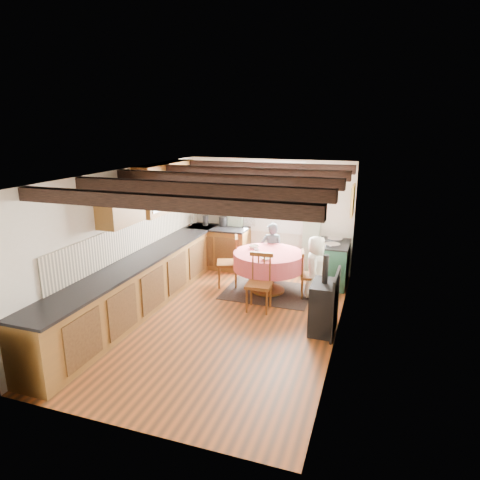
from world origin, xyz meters
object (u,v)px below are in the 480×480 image
(aga_range, at_px, (332,263))
(cup, at_px, (257,251))
(dining_table, at_px, (268,273))
(child_right, at_px, (316,268))
(chair_right, at_px, (310,274))
(child_far, at_px, (272,252))
(chair_near, at_px, (259,283))
(cast_iron_stove, at_px, (324,294))
(chair_left, at_px, (227,261))

(aga_range, distance_m, cup, 1.66)
(dining_table, height_order, child_right, child_right)
(chair_right, relative_size, child_far, 0.73)
(aga_range, bearing_deg, dining_table, -142.59)
(child_right, bearing_deg, chair_near, 132.18)
(cast_iron_stove, xyz_separation_m, child_right, (-0.32, 1.25, -0.03))
(aga_range, distance_m, cast_iron_stove, 2.08)
(cup, bearing_deg, child_far, 84.25)
(chair_right, xyz_separation_m, child_right, (0.10, -0.04, 0.15))
(chair_near, bearing_deg, child_right, 41.66)
(chair_near, relative_size, aga_range, 1.06)
(chair_near, bearing_deg, chair_right, 46.39)
(chair_near, bearing_deg, child_far, 93.26)
(dining_table, xyz_separation_m, aga_range, (1.09, 0.84, 0.04))
(child_far, bearing_deg, dining_table, 79.85)
(chair_near, height_order, child_far, child_far)
(chair_right, xyz_separation_m, aga_range, (0.31, 0.79, -0.01))
(cast_iron_stove, bearing_deg, aga_range, 93.04)
(child_right, height_order, cup, child_right)
(chair_left, relative_size, cast_iron_stove, 0.81)
(dining_table, relative_size, chair_right, 1.50)
(dining_table, bearing_deg, chair_left, 173.68)
(cup, bearing_deg, chair_near, -70.09)
(child_far, bearing_deg, chair_right, 125.49)
(chair_left, relative_size, child_far, 0.83)
(chair_near, distance_m, cast_iron_stove, 1.23)
(child_right, relative_size, cup, 12.85)
(cast_iron_stove, distance_m, child_right, 1.29)
(chair_left, bearing_deg, cup, 51.37)
(child_right, bearing_deg, aga_range, -16.93)
(child_far, distance_m, cup, 0.84)
(chair_right, relative_size, child_right, 0.75)
(chair_near, xyz_separation_m, child_right, (0.83, 0.82, 0.09))
(chair_left, height_order, child_far, child_far)
(chair_near, height_order, child_right, child_right)
(chair_near, bearing_deg, cast_iron_stove, -23.18)
(child_right, bearing_deg, cup, 94.84)
(chair_left, relative_size, aga_range, 1.07)
(dining_table, relative_size, cast_iron_stove, 1.07)
(chair_right, bearing_deg, dining_table, 81.91)
(chair_left, distance_m, child_far, 0.95)
(chair_right, relative_size, aga_range, 0.94)
(aga_range, height_order, cup, cup)
(chair_right, relative_size, cup, 9.60)
(chair_near, xyz_separation_m, cup, (-0.25, 0.68, 0.34))
(chair_near, height_order, aga_range, chair_near)
(chair_right, xyz_separation_m, cast_iron_stove, (0.42, -1.28, 0.18))
(chair_near, distance_m, cup, 0.80)
(cast_iron_stove, distance_m, child_far, 2.32)
(aga_range, distance_m, child_far, 1.23)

